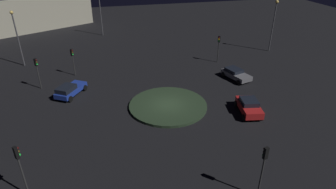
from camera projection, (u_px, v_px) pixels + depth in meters
ground_plane at (168, 106)px, 31.55m from camera, size 117.04×117.04×0.00m
roundabout_island at (168, 105)px, 31.48m from camera, size 8.52×8.52×0.28m
car_grey at (236, 74)px, 37.64m from camera, size 3.01×4.42×1.32m
car_red at (249, 106)px, 30.02m from camera, size 2.67×4.18×1.51m
car_blue at (70, 90)px, 33.41m from camera, size 3.69×4.44×1.46m
traffic_light_northeast at (219, 44)px, 41.92m from camera, size 0.38×0.39×4.03m
traffic_light_south at (264, 162)px, 18.96m from camera, size 0.34×0.38×4.30m
traffic_light_northwest at (73, 57)px, 37.69m from camera, size 0.38×0.39×3.74m
traffic_light_southwest at (19, 162)px, 19.00m from camera, size 0.39×0.37×4.31m
traffic_light_northwest_near at (37, 67)px, 34.11m from camera, size 0.40×0.37×3.93m
streetlamp_northeast at (274, 19)px, 45.34m from camera, size 0.51×0.51×8.17m
streetlamp_northwest at (17, 33)px, 39.80m from camera, size 0.47×0.47×7.89m
streetlamp_north at (100, 9)px, 53.59m from camera, size 0.49×0.49×7.76m
store_building at (5, 11)px, 57.79m from camera, size 33.79×25.23×7.45m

